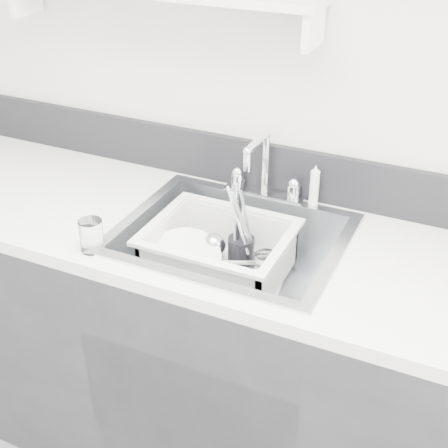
% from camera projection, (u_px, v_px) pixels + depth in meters
% --- Properties ---
extents(counter_run, '(3.20, 0.62, 0.92)m').
position_uv_depth(counter_run, '(231.00, 355.00, 2.01)').
color(counter_run, black).
rests_on(counter_run, ground).
extents(backsplash, '(3.20, 0.02, 0.16)m').
position_uv_depth(backsplash, '(270.00, 168.00, 1.97)').
color(backsplash, black).
rests_on(backsplash, counter_run).
extents(sink, '(0.64, 0.52, 0.20)m').
position_uv_depth(sink, '(231.00, 260.00, 1.83)').
color(sink, silver).
rests_on(sink, counter_run).
extents(faucet, '(0.26, 0.18, 0.23)m').
position_uv_depth(faucet, '(264.00, 180.00, 1.94)').
color(faucet, silver).
rests_on(faucet, counter_run).
extents(side_sprayer, '(0.03, 0.03, 0.14)m').
position_uv_depth(side_sprayer, '(314.00, 186.00, 1.89)').
color(side_sprayer, silver).
rests_on(side_sprayer, counter_run).
extents(wash_tub, '(0.47, 0.41, 0.16)m').
position_uv_depth(wash_tub, '(219.00, 253.00, 1.85)').
color(wash_tub, silver).
rests_on(wash_tub, sink).
extents(plate_stack, '(0.27, 0.26, 0.10)m').
position_uv_depth(plate_stack, '(188.00, 267.00, 1.86)').
color(plate_stack, white).
rests_on(plate_stack, wash_tub).
extents(utensil_cup, '(0.08, 0.08, 0.27)m').
position_uv_depth(utensil_cup, '(241.00, 250.00, 1.88)').
color(utensil_cup, black).
rests_on(utensil_cup, wash_tub).
extents(ladle, '(0.27, 0.29, 0.08)m').
position_uv_depth(ladle, '(221.00, 263.00, 1.85)').
color(ladle, silver).
rests_on(ladle, wash_tub).
extents(tumbler_in_tub, '(0.09, 0.09, 0.10)m').
position_uv_depth(tumbler_in_tub, '(266.00, 269.00, 1.81)').
color(tumbler_in_tub, white).
rests_on(tumbler_in_tub, wash_tub).
extents(tumbler_counter, '(0.09, 0.09, 0.09)m').
position_uv_depth(tumbler_counter, '(92.00, 236.00, 1.69)').
color(tumbler_counter, white).
rests_on(tumbler_counter, counter_run).
extents(bowl_small, '(0.12, 0.12, 0.03)m').
position_uv_depth(bowl_small, '(242.00, 293.00, 1.77)').
color(bowl_small, white).
rests_on(bowl_small, wash_tub).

